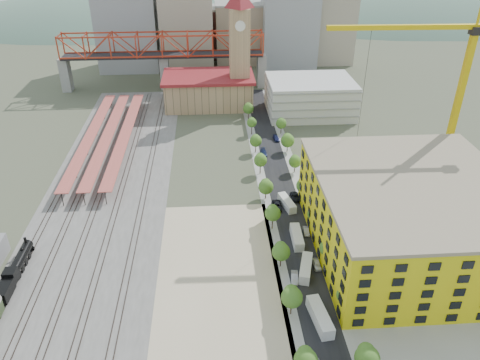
{
  "coord_description": "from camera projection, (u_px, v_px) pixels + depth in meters",
  "views": [
    {
      "loc": [
        -4.74,
        -109.09,
        72.44
      ],
      "look_at": [
        2.65,
        -1.05,
        10.0
      ],
      "focal_mm": 35.0,
      "sensor_mm": 36.0,
      "label": 1
    }
  ],
  "objects": [
    {
      "name": "ground",
      "position": [
        230.0,
        209.0,
        130.75
      ],
      "size": [
        400.0,
        400.0,
        0.0
      ],
      "primitive_type": "plane",
      "color": "#474C38",
      "rests_on": "ground"
    },
    {
      "name": "ballast_strip",
      "position": [
        111.0,
        182.0,
        143.73
      ],
      "size": [
        36.0,
        165.0,
        0.06
      ],
      "primitive_type": "cube",
      "color": "#605E59",
      "rests_on": "ground"
    },
    {
      "name": "dirt_lot",
      "position": [
        219.0,
        289.0,
        103.27
      ],
      "size": [
        28.0,
        67.0,
        0.06
      ],
      "primitive_type": "cube",
      "color": "tan",
      "rests_on": "ground"
    },
    {
      "name": "street_asphalt",
      "position": [
        279.0,
        181.0,
        144.65
      ],
      "size": [
        12.0,
        170.0,
        0.06
      ],
      "primitive_type": "cube",
      "color": "black",
      "rests_on": "ground"
    },
    {
      "name": "sidewalk_west",
      "position": [
        262.0,
        181.0,
        144.33
      ],
      "size": [
        3.0,
        170.0,
        0.04
      ],
      "primitive_type": "cube",
      "color": "gray",
      "rests_on": "ground"
    },
    {
      "name": "sidewalk_east",
      "position": [
        297.0,
        180.0,
        144.98
      ],
      "size": [
        3.0,
        170.0,
        0.04
      ],
      "primitive_type": "cube",
      "color": "gray",
      "rests_on": "ground"
    },
    {
      "name": "construction_pad",
      "position": [
        415.0,
        247.0,
        116.11
      ],
      "size": [
        50.0,
        90.0,
        0.06
      ],
      "primitive_type": "cube",
      "color": "gray",
      "rests_on": "ground"
    },
    {
      "name": "rail_tracks",
      "position": [
        105.0,
        182.0,
        143.56
      ],
      "size": [
        26.56,
        160.0,
        0.18
      ],
      "color": "#382B23",
      "rests_on": "ground"
    },
    {
      "name": "platform_canopies",
      "position": [
        108.0,
        134.0,
        165.22
      ],
      "size": [
        16.0,
        80.0,
        4.12
      ],
      "color": "#BD5048",
      "rests_on": "ground"
    },
    {
      "name": "station_hall",
      "position": [
        209.0,
        90.0,
        197.99
      ],
      "size": [
        38.0,
        24.0,
        13.1
      ],
      "color": "tan",
      "rests_on": "ground"
    },
    {
      "name": "clock_tower",
      "position": [
        240.0,
        38.0,
        186.03
      ],
      "size": [
        12.0,
        12.0,
        52.0
      ],
      "color": "tan",
      "rests_on": "ground"
    },
    {
      "name": "parking_garage",
      "position": [
        310.0,
        97.0,
        189.88
      ],
      "size": [
        34.0,
        26.0,
        14.0
      ],
      "primitive_type": "cube",
      "color": "silver",
      "rests_on": "ground"
    },
    {
      "name": "truss_bridge",
      "position": [
        163.0,
        48.0,
        210.6
      ],
      "size": [
        94.0,
        9.6,
        25.6
      ],
      "color": "gray",
      "rests_on": "ground"
    },
    {
      "name": "construction_building",
      "position": [
        410.0,
        216.0,
        111.25
      ],
      "size": [
        44.6,
        50.6,
        18.8
      ],
      "color": "yellow",
      "rests_on": "ground"
    },
    {
      "name": "street_trees",
      "position": [
        284.0,
        198.0,
        136.02
      ],
      "size": [
        15.4,
        124.4,
        8.0
      ],
      "color": "#34631D",
      "rests_on": "ground"
    },
    {
      "name": "skyline",
      "position": [
        230.0,
        21.0,
        242.8
      ],
      "size": [
        133.0,
        46.0,
        60.0
      ],
      "color": "#9EA0A3",
      "rests_on": "ground"
    },
    {
      "name": "distant_hills",
      "position": [
        269.0,
        117.0,
        397.87
      ],
      "size": [
        647.0,
        264.0,
        227.0
      ],
      "color": "#4C6B59",
      "rests_on": "ground"
    },
    {
      "name": "locomotive",
      "position": [
        16.0,
        269.0,
        106.24
      ],
      "size": [
        2.65,
        20.44,
        5.11
      ],
      "color": "black",
      "rests_on": "ground"
    },
    {
      "name": "tower_crane",
      "position": [
        451.0,
        77.0,
        124.28
      ],
      "size": [
        51.68,
        3.17,
        55.16
      ],
      "color": "gold",
      "rests_on": "ground"
    },
    {
      "name": "site_trailer_a",
      "position": [
        320.0,
        317.0,
        94.27
      ],
      "size": [
        3.95,
        10.33,
        2.76
      ],
      "primitive_type": "cube",
      "rotation": [
        0.0,
        0.0,
        0.13
      ],
      "color": "silver",
      "rests_on": "ground"
    },
    {
      "name": "site_trailer_b",
      "position": [
        306.0,
        268.0,
        107.33
      ],
      "size": [
        4.84,
        9.48,
        2.51
      ],
      "primitive_type": "cube",
      "rotation": [
        0.0,
        0.0,
        -0.28
      ],
      "color": "silver",
      "rests_on": "ground"
    },
    {
      "name": "site_trailer_c",
      "position": [
        297.0,
        237.0,
        117.55
      ],
      "size": [
        2.62,
        9.21,
        2.51
      ],
      "primitive_type": "cube",
      "rotation": [
        0.0,
        0.0,
        -0.02
      ],
      "color": "silver",
      "rests_on": "ground"
    },
    {
      "name": "site_trailer_d",
      "position": [
        287.0,
        203.0,
        131.46
      ],
      "size": [
        4.25,
        8.84,
        2.34
      ],
      "primitive_type": "cube",
      "rotation": [
        0.0,
        0.0,
        0.24
      ],
      "color": "silver",
      "rests_on": "ground"
    },
    {
      "name": "car_1",
      "position": [
        294.0,
        278.0,
        105.38
      ],
      "size": [
        2.14,
        4.57,
        1.45
      ],
      "primitive_type": "imported",
      "rotation": [
        0.0,
        0.0,
        -0.14
      ],
      "color": "#A3A4A9",
      "rests_on": "ground"
    },
    {
      "name": "car_2",
      "position": [
        277.0,
        206.0,
        130.79
      ],
      "size": [
        2.79,
        5.75,
        1.58
      ],
      "primitive_type": "imported",
      "rotation": [
        0.0,
        0.0,
        -0.03
      ],
      "color": "black",
      "rests_on": "ground"
    },
    {
      "name": "car_3",
      "position": [
        263.0,
        153.0,
        159.51
      ],
      "size": [
        2.21,
        5.34,
        1.54
      ],
      "primitive_type": "imported",
      "rotation": [
        0.0,
        0.0,
        -0.01
      ],
      "color": "navy",
      "rests_on": "ground"
    },
    {
      "name": "car_4",
      "position": [
        317.0,
        265.0,
        109.26
      ],
      "size": [
        1.75,
        4.21,
        1.42
      ],
      "primitive_type": "imported",
      "rotation": [
        0.0,
        0.0,
        0.02
      ],
      "color": "silver",
      "rests_on": "ground"
    },
    {
      "name": "car_5",
      "position": [
        306.0,
        231.0,
        120.71
      ],
      "size": [
        1.57,
        4.02,
        1.3
      ],
      "primitive_type": "imported",
      "rotation": [
        0.0,
        0.0,
        -0.05
      ],
      "color": "#A2A1A7",
      "rests_on": "ground"
    },
    {
      "name": "car_6",
      "position": [
        295.0,
        197.0,
        135.08
      ],
      "size": [
        2.54,
        5.17,
        1.41
      ],
      "primitive_type": "imported",
      "rotation": [
        0.0,
        0.0,
        0.04
      ],
      "color": "black",
      "rests_on": "ground"
    },
    {
      "name": "car_7",
      "position": [
        276.0,
        138.0,
        169.91
      ],
      "size": [
        2.41,
        4.95,
        1.39
      ],
      "primitive_type": "imported",
      "rotation": [
        0.0,
        0.0,
        0.1
      ],
      "color": "#1B2150",
      "rests_on": "ground"
    }
  ]
}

